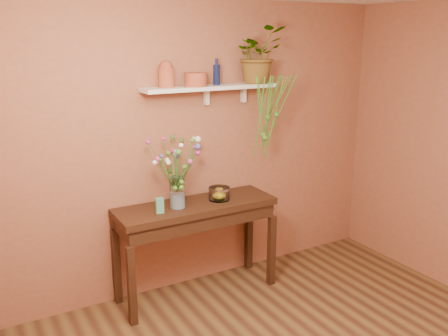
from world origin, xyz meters
TOP-DOWN VIEW (x-y plane):
  - room at (0.00, 0.00)m, footprint 4.04×4.04m
  - sideboard at (-0.18, 1.74)m, footprint 1.48×0.47m
  - wall_shelf at (0.06, 1.87)m, footprint 1.30×0.24m
  - terracotta_jug at (-0.37, 1.89)m, footprint 0.14×0.14m
  - terracotta_pot at (-0.12, 1.84)m, footprint 0.21×0.21m
  - blue_bottle at (0.10, 1.87)m, footprint 0.08×0.08m
  - spider_plant at (0.55, 1.87)m, footprint 0.48×0.42m
  - plant_fronds at (0.57, 1.70)m, footprint 0.53×0.37m
  - glass_vase at (-0.37, 1.73)m, footprint 0.13×0.13m
  - bouquet at (-0.35, 1.73)m, footprint 0.50×0.43m
  - glass_bowl at (0.05, 1.73)m, footprint 0.20×0.20m
  - lemon at (0.06, 1.75)m, footprint 0.07×0.07m
  - carton at (-0.56, 1.67)m, footprint 0.07×0.06m

SIDE VIEW (x-z plane):
  - sideboard at x=-0.18m, z-range 0.32..1.22m
  - lemon at x=0.06m, z-range 0.90..0.98m
  - glass_bowl at x=0.05m, z-range 0.89..1.01m
  - carton at x=-0.56m, z-range 0.90..1.03m
  - glass_vase at x=-0.37m, z-range 0.88..1.16m
  - bouquet at x=-0.35m, z-range 1.09..1.59m
  - room at x=0.00m, z-range 0.00..2.70m
  - plant_fronds at x=0.57m, z-range 1.23..2.03m
  - wall_shelf at x=0.06m, z-range 1.82..2.01m
  - terracotta_pot at x=-0.12m, z-range 1.94..2.06m
  - blue_bottle at x=0.10m, z-range 1.92..2.15m
  - terracotta_jug at x=-0.37m, z-range 1.93..2.16m
  - spider_plant at x=0.55m, z-range 1.94..2.46m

